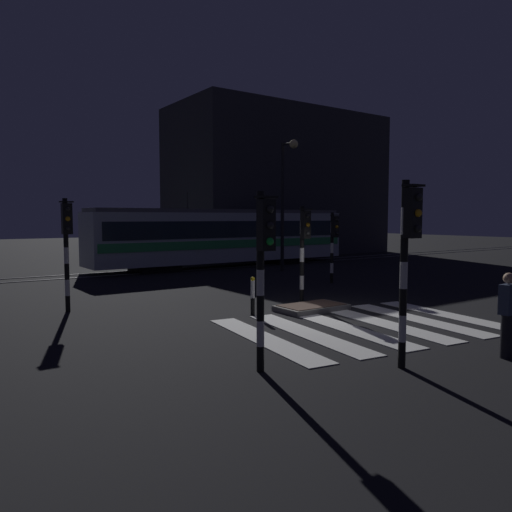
% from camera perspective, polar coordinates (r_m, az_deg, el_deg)
% --- Properties ---
extents(ground_plane, '(120.00, 120.00, 0.00)m').
position_cam_1_polar(ground_plane, '(14.39, 7.35, -6.77)').
color(ground_plane, black).
extents(rail_near, '(80.00, 0.12, 0.03)m').
position_cam_1_polar(rail_near, '(25.33, -12.66, -1.95)').
color(rail_near, '#59595E').
rests_on(rail_near, ground).
extents(rail_far, '(80.00, 0.12, 0.03)m').
position_cam_1_polar(rail_far, '(26.65, -13.83, -1.65)').
color(rail_far, '#59595E').
rests_on(rail_far, ground).
extents(crosswalk_zebra, '(7.23, 5.62, 0.02)m').
position_cam_1_polar(crosswalk_zebra, '(13.18, 12.49, -7.84)').
color(crosswalk_zebra, silver).
rests_on(crosswalk_zebra, ground).
extents(traffic_island, '(2.12, 1.20, 0.18)m').
position_cam_1_polar(traffic_island, '(15.06, 6.42, -5.91)').
color(traffic_island, slate).
rests_on(traffic_island, ground).
extents(traffic_light_corner_far_right, '(0.36, 0.42, 3.01)m').
position_cam_1_polar(traffic_light_corner_far_right, '(21.17, 8.94, 2.20)').
color(traffic_light_corner_far_right, black).
rests_on(traffic_light_corner_far_right, ground).
extents(traffic_light_corner_far_left, '(0.36, 0.42, 3.36)m').
position_cam_1_polar(traffic_light_corner_far_left, '(15.48, -20.98, 2.02)').
color(traffic_light_corner_far_left, black).
rests_on(traffic_light_corner_far_left, ground).
extents(traffic_light_kerb_mid_left, '(0.36, 0.42, 3.47)m').
position_cam_1_polar(traffic_light_kerb_mid_left, '(9.37, 17.14, 1.19)').
color(traffic_light_kerb_mid_left, black).
rests_on(traffic_light_kerb_mid_left, ground).
extents(traffic_light_median_centre, '(0.36, 0.42, 3.16)m').
position_cam_1_polar(traffic_light_median_centre, '(16.02, 5.55, 1.91)').
color(traffic_light_median_centre, black).
rests_on(traffic_light_median_centre, ground).
extents(traffic_light_corner_near_left, '(0.36, 0.42, 3.26)m').
position_cam_1_polar(traffic_light_corner_near_left, '(8.76, 0.86, 0.25)').
color(traffic_light_corner_near_left, black).
rests_on(traffic_light_corner_near_left, ground).
extents(street_lamp_trackside_right, '(0.44, 1.21, 6.67)m').
position_cam_1_polar(street_lamp_trackside_right, '(25.64, 3.44, 7.76)').
color(street_lamp_trackside_right, black).
rests_on(street_lamp_trackside_right, ground).
extents(tram, '(15.68, 2.58, 4.15)m').
position_cam_1_polar(tram, '(28.13, -3.64, 2.32)').
color(tram, '#B2BCC1').
rests_on(tram, ground).
extents(pedestrian_waiting_at_kerb, '(0.36, 0.24, 1.71)m').
position_cam_1_polar(pedestrian_waiting_at_kerb, '(11.03, 27.00, -6.04)').
color(pedestrian_waiting_at_kerb, black).
rests_on(pedestrian_waiting_at_kerb, ground).
extents(bollard_island_edge, '(0.12, 0.12, 1.11)m').
position_cam_1_polar(bollard_island_edge, '(14.14, -0.39, -4.63)').
color(bollard_island_edge, black).
rests_on(bollard_island_edge, ground).
extents(building_backdrop, '(16.40, 8.00, 10.84)m').
position_cam_1_polar(building_backdrop, '(39.14, 2.60, 8.30)').
color(building_backdrop, '#2D2D33').
rests_on(building_backdrop, ground).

